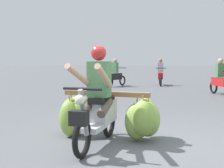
% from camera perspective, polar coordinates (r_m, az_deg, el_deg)
% --- Properties ---
extents(ground_plane, '(120.00, 120.00, 0.00)m').
position_cam_1_polar(ground_plane, '(4.66, 6.52, -12.28)').
color(ground_plane, '#56595E').
extents(motorbike_main_loaded, '(1.82, 1.91, 1.58)m').
position_cam_1_polar(motorbike_main_loaded, '(5.09, -1.52, -5.55)').
color(motorbike_main_loaded, black).
rests_on(motorbike_main_loaded, ground).
extents(motorbike_distant_ahead_left, '(0.78, 1.53, 1.40)m').
position_cam_1_polar(motorbike_distant_ahead_left, '(15.00, 0.67, 1.70)').
color(motorbike_distant_ahead_left, black).
rests_on(motorbike_distant_ahead_left, ground).
extents(motorbike_distant_ahead_right, '(0.50, 1.62, 1.40)m').
position_cam_1_polar(motorbike_distant_ahead_right, '(15.79, 9.18, 1.79)').
color(motorbike_distant_ahead_right, black).
rests_on(motorbike_distant_ahead_right, ground).
extents(motorbike_distant_far_ahead, '(0.82, 1.50, 1.40)m').
position_cam_1_polar(motorbike_distant_far_ahead, '(12.15, 19.95, 0.70)').
color(motorbike_distant_far_ahead, black).
rests_on(motorbike_distant_far_ahead, ground).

